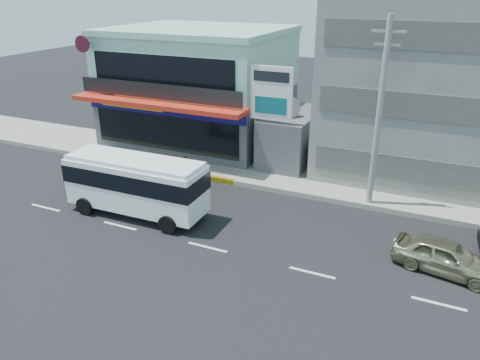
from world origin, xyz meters
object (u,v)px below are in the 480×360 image
shop_building (200,89)px  concrete_building (473,62)px  billboard (271,100)px  motorcycle_rider (187,178)px  utility_pole_near (379,115)px  sedan (446,256)px  minibus (136,182)px  satellite_dish (288,116)px

shop_building → concrete_building: concrete_building is taller
concrete_building → billboard: 12.17m
concrete_building → motorcycle_rider: concrete_building is taller
billboard → concrete_building: bearing=28.9°
utility_pole_near → shop_building: bearing=154.9°
utility_pole_near → sedan: utility_pole_near is taller
motorcycle_rider → minibus: bearing=-99.1°
sedan → motorcycle_rider: size_ratio=2.11×
minibus → sedan: minibus is taller
shop_building → utility_pole_near: (14.00, -6.55, 1.15)m
sedan → utility_pole_near: bearing=50.2°
billboard → sedan: (10.54, -6.76, -4.19)m
minibus → shop_building: bearing=103.8°
billboard → satellite_dish: bearing=74.5°
shop_building → billboard: shop_building is taller
satellite_dish → minibus: size_ratio=0.20×
satellite_dish → billboard: (-0.50, -1.80, 1.35)m
concrete_building → sedan: 14.04m
shop_building → sedan: size_ratio=2.88×
motorcycle_rider → satellite_dish: bearing=52.0°
shop_building → utility_pole_near: size_ratio=1.24×
shop_building → concrete_building: bearing=3.4°
minibus → sedan: 15.05m
utility_pole_near → billboard: bearing=164.5°
concrete_building → billboard: size_ratio=2.32×
satellite_dish → utility_pole_near: 7.17m
concrete_building → billboard: bearing=-151.1°
satellite_dish → motorcycle_rider: size_ratio=0.74×
sedan → billboard: bearing=68.3°
shop_building → satellite_dish: (8.00, -2.95, -0.42)m
minibus → motorcycle_rider: bearing=80.9°
utility_pole_near → motorcycle_rider: utility_pole_near is taller
shop_building → motorcycle_rider: size_ratio=6.08×
satellite_dish → utility_pole_near: utility_pole_near is taller
billboard → motorcycle_rider: size_ratio=3.39×
utility_pole_near → satellite_dish: bearing=149.0°
shop_building → billboard: size_ratio=1.80×
concrete_building → utility_pole_near: size_ratio=1.60×
billboard → minibus: (-4.43, -7.70, -3.06)m
utility_pole_near → sedan: (4.04, -4.96, -4.42)m
sedan → motorcycle_rider: motorcycle_rider is taller
billboard → shop_building: bearing=147.7°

